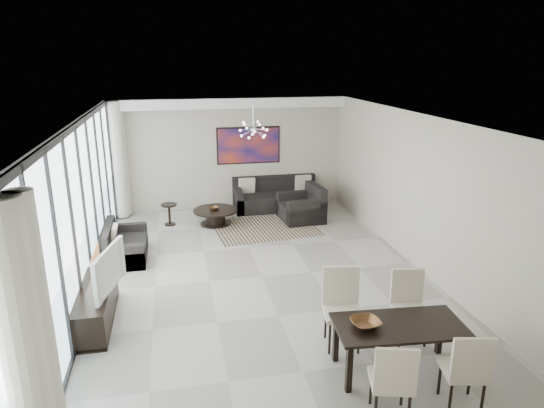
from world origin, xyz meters
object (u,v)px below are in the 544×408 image
object	(u,v)px
tv_console	(95,305)
dining_table	(399,331)
coffee_table	(215,216)
television	(102,269)
sofa_main	(277,198)

from	to	relation	value
tv_console	dining_table	world-z (taller)	dining_table
coffee_table	television	xyz separation A→B (m)	(-2.05, -4.18, 0.66)
coffee_table	dining_table	size ratio (longest dim) A/B	0.63
tv_console	sofa_main	bearing A→B (deg)	52.38
tv_console	television	world-z (taller)	television
coffee_table	tv_console	size ratio (longest dim) A/B	0.61
television	dining_table	bearing A→B (deg)	-104.01
coffee_table	sofa_main	bearing A→B (deg)	29.20
coffee_table	sofa_main	xyz separation A→B (m)	(1.72, 0.96, 0.07)
television	sofa_main	bearing A→B (deg)	-22.06
dining_table	sofa_main	bearing A→B (deg)	90.10
dining_table	television	bearing A→B (deg)	151.78
sofa_main	dining_table	bearing A→B (deg)	-89.90
sofa_main	dining_table	size ratio (longest dim) A/B	1.34
television	coffee_table	bearing A→B (deg)	-11.95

